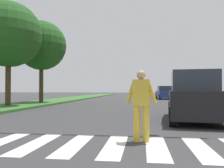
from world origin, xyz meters
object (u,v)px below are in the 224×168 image
Objects in this scene: sedan_midblock at (165,93)px; pedestrian_performer at (141,102)px; tree_mid at (9,35)px; suv_crossing at (194,97)px; tree_far at (41,46)px.

pedestrian_performer is at bearing -96.45° from sedan_midblock.
tree_mid is at bearing -126.41° from sedan_midblock.
sedan_midblock is at bearing 87.82° from suv_crossing.
sedan_midblock is (0.81, 21.36, -0.14)m from suv_crossing.
sedan_midblock is (2.89, 25.55, -0.14)m from pedestrian_performer.
suv_crossing is at bearing 63.63° from pedestrian_performer.
tree_mid is at bearing 155.38° from suv_crossing.
sedan_midblock is (11.98, 16.25, -4.22)m from tree_mid.
pedestrian_performer is at bearing -45.67° from tree_mid.
suv_crossing is at bearing -92.18° from sedan_midblock.
tree_mid is 1.50× the size of suv_crossing.
sedan_midblock is at bearing 45.22° from tree_far.
suv_crossing is 21.38m from sedan_midblock.
tree_far is 16.88m from pedestrian_performer.
tree_mid is 4.53m from tree_far.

